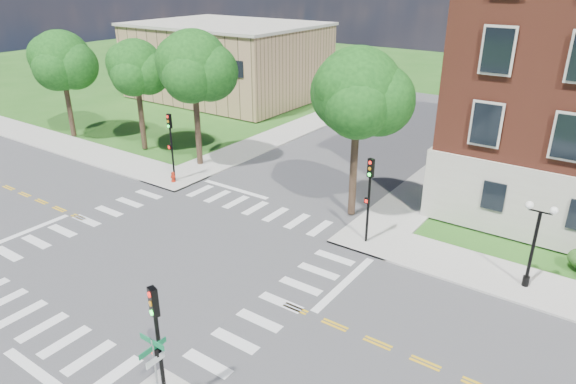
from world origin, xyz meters
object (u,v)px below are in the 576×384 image
Objects in this scene: traffic_signal_se at (157,334)px; traffic_signal_ne at (369,190)px; twin_lamp_west at (534,241)px; fire_hydrant at (173,177)px; traffic_signal_nw at (171,138)px; street_sign_pole at (155,362)px.

traffic_signal_se is 14.41m from traffic_signal_ne.
fire_hydrant is at bearing -178.90° from twin_lamp_west.
twin_lamp_west is (23.45, 0.16, -0.66)m from traffic_signal_nw.
street_sign_pole is (-0.12, -14.70, -0.88)m from traffic_signal_ne.
twin_lamp_west is (8.16, 0.44, -0.66)m from traffic_signal_ne.
traffic_signal_se is at bearing -44.03° from fire_hydrant.
twin_lamp_west is 5.64× the size of fire_hydrant.
traffic_signal_nw is 2.74m from fire_hydrant.
traffic_signal_se is 17.05m from twin_lamp_west.
traffic_signal_ne is 1.00× the size of traffic_signal_nw.
fire_hydrant is (-15.10, -0.00, -2.72)m from traffic_signal_ne.
twin_lamp_west is 23.35m from fire_hydrant.
traffic_signal_se and traffic_signal_ne have the same top height.
traffic_signal_se is 1.00× the size of traffic_signal_nw.
twin_lamp_west is 1.36× the size of street_sign_pole.
traffic_signal_nw is at bearing 124.25° from fire_hydrant.
traffic_signal_se is 1.13× the size of twin_lamp_west.
twin_lamp_west is 17.26m from street_sign_pole.
traffic_signal_se is 21.07m from traffic_signal_nw.
traffic_signal_nw is (-15.10, 14.69, 0.00)m from traffic_signal_se.
traffic_signal_nw is 1.13× the size of twin_lamp_west.
traffic_signal_se is at bearing -90.80° from traffic_signal_ne.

